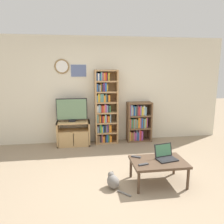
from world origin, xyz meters
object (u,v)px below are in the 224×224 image
at_px(tv_stand, 74,133).
at_px(bookshelf_tall, 105,108).
at_px(television, 72,110).
at_px(remote_far_from_laptop, 136,157).
at_px(bookshelf_short, 138,122).
at_px(coffee_table, 158,163).
at_px(cat, 113,181).
at_px(laptop, 165,155).
at_px(remote_near_laptop, 143,164).

bearing_deg(tv_stand, bookshelf_tall, 5.78).
height_order(television, remote_far_from_laptop, television).
distance_m(bookshelf_tall, bookshelf_short, 0.93).
xyz_separation_m(bookshelf_tall, coffee_table, (0.63, -2.10, -0.54)).
distance_m(tv_stand, cat, 2.17).
height_order(laptop, remote_far_from_laptop, laptop).
height_order(bookshelf_short, remote_far_from_laptop, bookshelf_short).
xyz_separation_m(tv_stand, cat, (0.65, -2.06, -0.19)).
relative_size(television, remote_near_laptop, 4.37).
height_order(coffee_table, cat, coffee_table).
distance_m(bookshelf_tall, cat, 2.27).
bearing_deg(television, laptop, -51.64).
xyz_separation_m(television, coffee_table, (1.43, -2.03, -0.53)).
bearing_deg(laptop, cat, 174.23).
bearing_deg(bookshelf_tall, laptop, -69.50).
distance_m(television, bookshelf_tall, 0.80).
bearing_deg(coffee_table, laptop, 22.41).
bearing_deg(bookshelf_short, remote_near_laptop, -102.80).
bearing_deg(laptop, coffee_table, -169.53).
bearing_deg(bookshelf_short, television, -177.31).
height_order(bookshelf_tall, laptop, bookshelf_tall).
relative_size(bookshelf_tall, coffee_table, 2.08).
xyz_separation_m(tv_stand, bookshelf_short, (1.62, 0.09, 0.21)).
height_order(bookshelf_tall, bookshelf_short, bookshelf_tall).
relative_size(television, coffee_table, 0.83).
distance_m(tv_stand, laptop, 2.50).
height_order(laptop, remote_near_laptop, laptop).
bearing_deg(bookshelf_tall, cat, -93.32).
xyz_separation_m(tv_stand, television, (-0.02, 0.01, 0.58)).
bearing_deg(television, tv_stand, -27.20).
bearing_deg(laptop, bookshelf_short, 75.70).
xyz_separation_m(coffee_table, remote_far_from_laptop, (-0.32, 0.19, 0.05)).
distance_m(bookshelf_short, laptop, 2.05).
relative_size(bookshelf_tall, bookshelf_short, 1.80).
bearing_deg(laptop, bookshelf_tall, 98.56).
bearing_deg(remote_far_from_laptop, coffee_table, -89.40).
relative_size(coffee_table, remote_near_laptop, 5.25).
relative_size(laptop, remote_near_laptop, 2.22).
height_order(bookshelf_short, laptop, bookshelf_short).
bearing_deg(tv_stand, television, 152.80).
distance_m(television, cat, 2.31).
relative_size(remote_near_laptop, remote_far_from_laptop, 1.03).
height_order(tv_stand, laptop, laptop).
distance_m(laptop, remote_far_from_laptop, 0.48).
bearing_deg(coffee_table, remote_near_laptop, -157.76).
xyz_separation_m(television, bookshelf_short, (1.65, 0.08, -0.37)).
xyz_separation_m(television, bookshelf_tall, (0.80, 0.07, 0.01)).
xyz_separation_m(coffee_table, remote_near_laptop, (-0.28, -0.12, 0.05)).
xyz_separation_m(bookshelf_short, remote_near_laptop, (-0.50, -2.22, -0.11)).
xyz_separation_m(television, remote_far_from_laptop, (1.10, -1.84, -0.48)).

